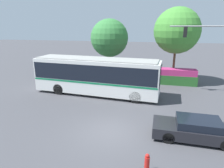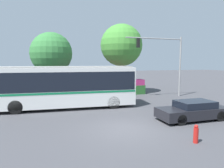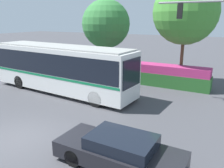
# 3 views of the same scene
# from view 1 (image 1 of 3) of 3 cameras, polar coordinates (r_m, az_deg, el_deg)

# --- Properties ---
(ground_plane) EXTENTS (140.00, 140.00, 0.00)m
(ground_plane) POSITION_cam_1_polar(r_m,az_deg,el_deg) (11.91, -0.67, -13.88)
(ground_plane) COLOR #444449
(city_bus) EXTENTS (11.54, 3.22, 3.34)m
(city_bus) POSITION_cam_1_polar(r_m,az_deg,el_deg) (17.53, -4.76, 2.92)
(city_bus) COLOR silver
(city_bus) RESTS_ON ground
(sedan_foreground) EXTENTS (4.63, 1.82, 1.22)m
(sedan_foreground) POSITION_cam_1_polar(r_m,az_deg,el_deg) (11.89, 23.56, -12.17)
(sedan_foreground) COLOR black
(sedan_foreground) RESTS_ON ground
(flowering_hedge) EXTENTS (8.20, 1.36, 1.67)m
(flowering_hedge) POSITION_cam_1_polar(r_m,az_deg,el_deg) (21.92, 13.28, 2.43)
(flowering_hedge) COLOR #286028
(flowering_hedge) RESTS_ON ground
(street_tree_left) EXTENTS (4.65, 4.65, 6.99)m
(street_tree_left) POSITION_cam_1_polar(r_m,az_deg,el_deg) (24.50, -0.77, 13.42)
(street_tree_left) COLOR brown
(street_tree_left) RESTS_ON ground
(street_tree_centre) EXTENTS (4.83, 4.83, 8.03)m
(street_tree_centre) POSITION_cam_1_polar(r_m,az_deg,el_deg) (22.17, 18.65, 14.71)
(street_tree_centre) COLOR brown
(street_tree_centre) RESTS_ON ground
(fire_hydrant) EXTENTS (0.22, 0.22, 0.86)m
(fire_hydrant) POSITION_cam_1_polar(r_m,az_deg,el_deg) (9.09, 10.32, -21.98)
(fire_hydrant) COLOR red
(fire_hydrant) RESTS_ON ground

